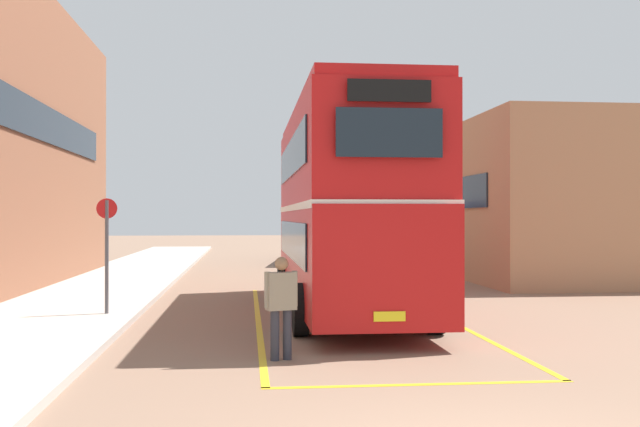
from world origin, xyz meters
The scene contains 8 objects.
ground_plane centered at (0.00, 14.40, 0.00)m, with size 135.60×135.60×0.00m, color #846651.
sidewalk_left centered at (-6.50, 16.80, 0.07)m, with size 4.00×57.60×0.14m, color #B2ADA3.
depot_building_right centered at (9.99, 22.12, 2.81)m, with size 9.05×15.72×5.62m.
double_decker_bus centered at (0.17, 10.80, 2.51)m, with size 2.89×10.68×4.75m.
single_deck_bus centered at (2.29, 30.41, 1.64)m, with size 3.45×9.14×3.02m.
pedestrian_boarding centered at (-1.61, 5.30, 0.92)m, with size 0.53×0.34×1.61m.
bus_stop_sign centered at (-5.16, 10.08, 1.65)m, with size 0.43×0.14×2.50m.
bay_marking_yellow centered at (0.16, 8.84, 0.00)m, with size 4.27×12.67×0.01m.
Camera 1 is at (-2.19, -5.96, 2.24)m, focal length 40.48 mm.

